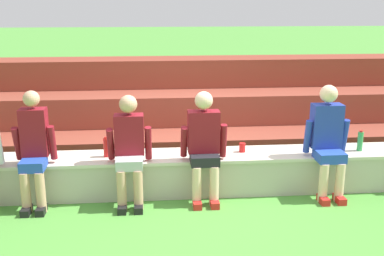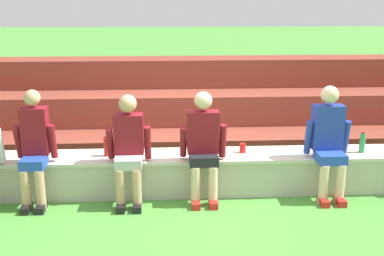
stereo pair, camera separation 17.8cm
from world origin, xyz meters
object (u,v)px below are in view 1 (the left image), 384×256
Objects in this scene: water_bottle_near_left at (106,147)px; plastic_cup_right_end at (242,147)px; person_center at (129,148)px; person_right_of_center at (204,143)px; person_far_right at (328,138)px; person_left_of_center at (34,148)px; water_bottle_mid_right at (360,141)px.

water_bottle_near_left reaches higher than plastic_cup_right_end.
person_center is 11.15× the size of plastic_cup_right_end.
person_far_right is at bearing 1.04° from person_right_of_center.
person_left_of_center is 2.55m from plastic_cup_right_end.
person_center reaches higher than water_bottle_mid_right.
person_left_of_center is 4.05m from water_bottle_mid_right.
person_left_of_center is at bearing 179.45° from person_right_of_center.
person_left_of_center is at bearing -179.86° from person_far_right.
water_bottle_mid_right is at bearing 6.98° from person_right_of_center.
person_far_right reaches higher than plastic_cup_right_end.
person_far_right is (1.53, 0.03, 0.02)m from person_right_of_center.
person_far_right is 5.12× the size of water_bottle_mid_right.
person_center is 0.89m from person_right_of_center.
person_left_of_center is 0.86m from water_bottle_near_left.
water_bottle_near_left is (-1.19, 0.30, -0.11)m from person_right_of_center.
person_right_of_center is (1.99, -0.02, 0.00)m from person_left_of_center.
person_right_of_center is at bearing -14.06° from water_bottle_near_left.
water_bottle_near_left is at bearing 19.03° from person_left_of_center.
person_center is 2.96m from water_bottle_mid_right.
person_far_right is (2.42, 0.04, 0.04)m from person_center.
water_bottle_near_left is at bearing 174.35° from person_far_right.
person_center is 0.44m from water_bottle_near_left.
person_right_of_center reaches higher than person_center.
person_center is 0.98× the size of person_right_of_center.
water_bottle_mid_right is 1.06× the size of water_bottle_near_left.
plastic_cup_right_end is (-1.52, 0.08, -0.07)m from water_bottle_mid_right.
water_bottle_mid_right is (2.06, 0.25, -0.10)m from person_right_of_center.
person_far_right is 0.58m from water_bottle_mid_right.
person_left_of_center is at bearing 178.15° from person_center.
water_bottle_mid_right reaches higher than water_bottle_near_left.
person_left_of_center is at bearing -172.94° from plastic_cup_right_end.
water_bottle_mid_right is at bearing -0.80° from water_bottle_near_left.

